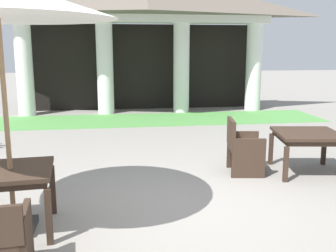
{
  "coord_description": "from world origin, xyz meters",
  "views": [
    {
      "loc": [
        -1.06,
        -4.96,
        2.11
      ],
      "look_at": [
        -0.2,
        1.02,
        0.91
      ],
      "focal_mm": 42.33,
      "sensor_mm": 36.0,
      "label": 1
    }
  ],
  "objects": [
    {
      "name": "lawn_strip",
      "position": [
        0.0,
        6.55,
        0.0
      ],
      "size": [
        10.4,
        2.22,
        0.01
      ],
      "primitive_type": "cube",
      "color": "#519347",
      "rests_on": "ground"
    },
    {
      "name": "patio_table_near_foreground",
      "position": [
        2.2,
        1.14,
        0.62
      ],
      "size": [
        1.18,
        1.18,
        0.71
      ],
      "rotation": [
        0.0,
        0.0,
        -0.15
      ],
      "color": "#38281E",
      "rests_on": "ground"
    },
    {
      "name": "ground_plane",
      "position": [
        0.0,
        0.0,
        0.0
      ],
      "size": [
        60.0,
        60.0,
        0.0
      ],
      "primitive_type": "plane",
      "color": "gray"
    },
    {
      "name": "patio_table_mid_left",
      "position": [
        -2.22,
        -0.45,
        0.65
      ],
      "size": [
        0.99,
        0.99,
        0.76
      ],
      "rotation": [
        0.0,
        0.0,
        0.09
      ],
      "color": "#38281E",
      "rests_on": "ground"
    },
    {
      "name": "patio_chair_near_foreground_west",
      "position": [
        1.13,
        1.31,
        0.43
      ],
      "size": [
        0.64,
        0.71,
        0.93
      ],
      "rotation": [
        0.0,
        0.0,
        -1.72
      ],
      "color": "#38281E",
      "rests_on": "ground"
    },
    {
      "name": "background_pavilion",
      "position": [
        0.0,
        7.97,
        3.34
      ],
      "size": [
        8.6,
        2.58,
        4.47
      ],
      "color": "white",
      "rests_on": "ground"
    }
  ]
}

